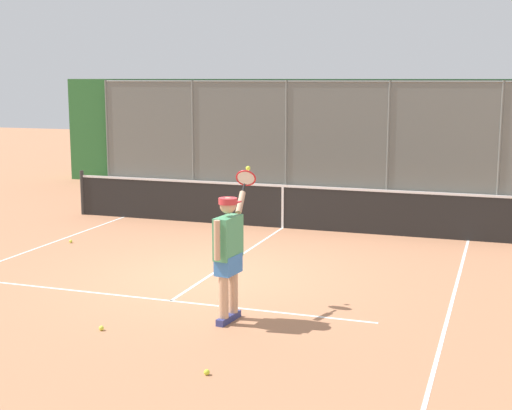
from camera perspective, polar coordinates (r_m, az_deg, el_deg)
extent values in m
plane|color=#B27551|center=(12.31, -3.58, -5.48)|extent=(60.00, 60.00, 0.00)
cube|color=white|center=(10.99, -6.64, -7.41)|extent=(6.14, 0.05, 0.01)
cube|color=white|center=(10.50, 14.69, -8.51)|extent=(0.05, 10.32, 0.01)
cube|color=white|center=(13.50, -1.43, -4.08)|extent=(0.05, 5.67, 0.01)
cylinder|color=slate|center=(20.34, 18.47, 4.68)|extent=(0.07, 0.07, 3.20)
cylinder|color=slate|center=(20.58, 10.26, 5.08)|extent=(0.07, 0.07, 3.20)
cylinder|color=slate|center=(21.22, 2.37, 5.36)|extent=(0.07, 0.07, 3.20)
cylinder|color=slate|center=(22.23, -4.93, 5.54)|extent=(0.07, 0.07, 3.20)
cylinder|color=slate|center=(23.57, -11.49, 5.62)|extent=(0.07, 0.07, 3.20)
cylinder|color=slate|center=(20.78, 6.34, 9.52)|extent=(14.67, 0.05, 0.05)
cube|color=slate|center=(20.85, 6.25, 5.23)|extent=(14.67, 0.02, 3.20)
cube|color=#2D6B33|center=(21.48, 6.64, 5.40)|extent=(17.67, 0.90, 3.23)
cube|color=silver|center=(20.85, 6.07, 1.02)|extent=(15.67, 0.18, 0.15)
cylinder|color=#2D2D2D|center=(18.13, -13.36, 0.96)|extent=(0.09, 0.09, 1.07)
cube|color=black|center=(16.04, 2.09, -0.20)|extent=(10.01, 0.02, 0.91)
cube|color=white|center=(15.96, 2.10, 1.49)|extent=(10.01, 0.04, 0.05)
cube|color=white|center=(16.04, 2.09, -0.20)|extent=(0.05, 0.04, 0.91)
cube|color=navy|center=(9.93, -2.52, -9.00)|extent=(0.14, 0.27, 0.09)
cylinder|color=tan|center=(9.79, -2.53, -6.57)|extent=(0.13, 0.13, 0.79)
cube|color=navy|center=(10.15, -1.78, -8.57)|extent=(0.14, 0.27, 0.09)
cylinder|color=tan|center=(10.02, -1.79, -6.19)|extent=(0.13, 0.13, 0.79)
cube|color=#3D7AC6|center=(9.82, -2.17, -4.62)|extent=(0.27, 0.44, 0.26)
cube|color=#4C9E6B|center=(9.74, -2.19, -2.55)|extent=(0.27, 0.51, 0.57)
cylinder|color=tan|center=(9.48, -3.05, -2.76)|extent=(0.08, 0.08, 0.52)
cylinder|color=tan|center=(10.08, -1.22, 0.18)|extent=(0.15, 0.39, 0.29)
sphere|color=tan|center=(9.66, -2.20, -0.03)|extent=(0.22, 0.22, 0.22)
cylinder|color=red|center=(9.65, -2.20, 0.32)|extent=(0.28, 0.28, 0.08)
cube|color=red|center=(9.75, -1.87, 0.23)|extent=(0.21, 0.22, 0.02)
cylinder|color=black|center=(10.29, -0.97, 1.29)|extent=(0.06, 0.17, 0.13)
torus|color=red|center=(10.46, -0.79, 2.11)|extent=(0.32, 0.23, 0.26)
cylinder|color=silver|center=(10.46, -0.79, 2.11)|extent=(0.27, 0.18, 0.21)
sphere|color=#CCDB33|center=(10.62, -0.63, 2.87)|extent=(0.07, 0.07, 0.07)
sphere|color=#D6E042|center=(15.12, -14.22, -2.75)|extent=(0.07, 0.07, 0.07)
sphere|color=#D6E042|center=(9.89, -11.94, -9.35)|extent=(0.07, 0.07, 0.07)
sphere|color=#CCDB33|center=(8.34, -3.85, -12.85)|extent=(0.07, 0.07, 0.07)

